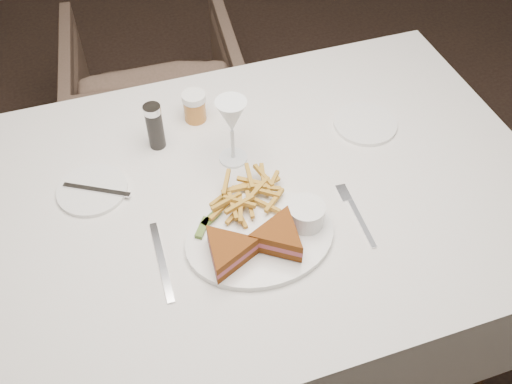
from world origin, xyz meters
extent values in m
plane|color=black|center=(0.00, 0.00, 0.00)|extent=(5.00, 5.00, 0.00)
cube|color=silver|center=(-0.24, 0.00, 0.38)|extent=(1.40, 0.94, 0.75)
imported|color=#4F3C30|center=(-0.30, 0.98, 0.32)|extent=(0.69, 0.66, 0.64)
ellipsoid|color=white|center=(-0.27, -0.14, 0.76)|extent=(0.32, 0.25, 0.01)
cube|color=silver|center=(-0.48, -0.13, 0.75)|extent=(0.02, 0.21, 0.00)
cylinder|color=white|center=(-0.58, 0.12, 0.76)|extent=(0.16, 0.16, 0.01)
cylinder|color=white|center=(0.11, 0.11, 0.76)|extent=(0.16, 0.16, 0.01)
cylinder|color=black|center=(-0.41, 0.22, 0.81)|extent=(0.04, 0.04, 0.12)
cylinder|color=#AD6A29|center=(-0.29, 0.28, 0.79)|extent=(0.06, 0.06, 0.08)
cube|color=#486624|center=(-0.35, -0.06, 0.77)|extent=(0.05, 0.04, 0.01)
cube|color=#486624|center=(-0.38, -0.08, 0.77)|extent=(0.05, 0.05, 0.01)
cylinder|color=white|center=(-0.16, -0.14, 0.79)|extent=(0.08, 0.08, 0.05)
camera|label=1|loc=(-0.52, -0.82, 1.73)|focal=40.00mm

